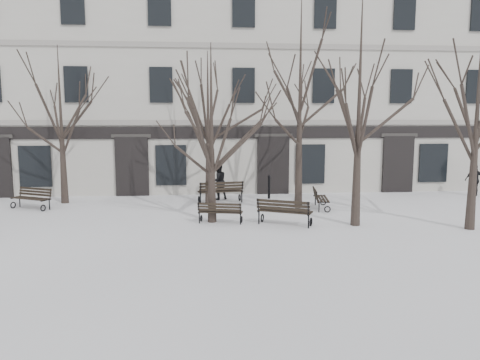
{
  "coord_description": "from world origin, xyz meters",
  "views": [
    {
      "loc": [
        -0.2,
        -15.26,
        3.84
      ],
      "look_at": [
        1.39,
        3.0,
        1.39
      ],
      "focal_mm": 35.0,
      "sensor_mm": 36.0,
      "label": 1
    }
  ],
  "objects": [
    {
      "name": "building",
      "position": [
        0.0,
        12.96,
        5.52
      ],
      "size": [
        40.4,
        10.2,
        11.4
      ],
      "color": "#B7B3A9",
      "rests_on": "ground"
    },
    {
      "name": "bench_3",
      "position": [
        -7.28,
        4.9,
        0.48
      ],
      "size": [
        1.84,
        1.37,
        0.89
      ],
      "rotation": [
        0.0,
        0.0,
        -0.48
      ],
      "color": "black",
      "rests_on": "ground"
    },
    {
      "name": "bench_2",
      "position": [
        2.81,
        0.93,
        0.53
      ],
      "size": [
        2.01,
        1.46,
        0.97
      ],
      "rotation": [
        0.0,
        0.0,
        2.69
      ],
      "color": "black",
      "rests_on": "ground"
    },
    {
      "name": "tree_1",
      "position": [
        0.25,
        1.73,
        4.04
      ],
      "size": [
        4.53,
        4.53,
        6.47
      ],
      "color": "black",
      "rests_on": "ground"
    },
    {
      "name": "tree_2",
      "position": [
        5.35,
        0.75,
        5.03
      ],
      "size": [
        5.64,
        5.64,
        8.05
      ],
      "color": "black",
      "rests_on": "ground"
    },
    {
      "name": "pedestrian_c",
      "position": [
        13.35,
        6.49,
        0.0
      ],
      "size": [
        0.99,
        0.64,
        1.56
      ],
      "primitive_type": "imported",
      "rotation": [
        0.0,
        0.0,
        2.84
      ],
      "color": "black",
      "rests_on": "ground"
    },
    {
      "name": "bench_4",
      "position": [
        0.74,
        5.57,
        0.55
      ],
      "size": [
        2.09,
        1.05,
        1.01
      ],
      "rotation": [
        0.0,
        0.0,
        3.31
      ],
      "color": "black",
      "rests_on": "ground"
    },
    {
      "name": "tree_4",
      "position": [
        -6.29,
        6.19,
        4.36
      ],
      "size": [
        4.88,
        4.88,
        6.97
      ],
      "color": "black",
      "rests_on": "ground"
    },
    {
      "name": "ground",
      "position": [
        0.0,
        0.0,
        0.0
      ],
      "size": [
        100.0,
        100.0,
        0.0
      ],
      "primitive_type": "plane",
      "color": "white",
      "rests_on": "ground"
    },
    {
      "name": "bench_5",
      "position": [
        4.87,
        3.88,
        0.46
      ],
      "size": [
        0.86,
        1.76,
        0.85
      ],
      "rotation": [
        0.0,
        0.0,
        1.42
      ],
      "color": "black",
      "rests_on": "ground"
    },
    {
      "name": "bench_1",
      "position": [
        0.54,
        1.44,
        0.44
      ],
      "size": [
        1.68,
        0.92,
        0.81
      ],
      "rotation": [
        0.0,
        0.0,
        2.92
      ],
      "color": "black",
      "rests_on": "ground"
    },
    {
      "name": "pedestrian_b",
      "position": [
        0.67,
        6.51,
        0.0
      ],
      "size": [
        1.05,
        0.96,
        1.74
      ],
      "primitive_type": "imported",
      "rotation": [
        0.0,
        0.0,
        3.59
      ],
      "color": "black",
      "rests_on": "ground"
    },
    {
      "name": "tree_6",
      "position": [
        4.01,
        4.2,
        5.5
      ],
      "size": [
        6.16,
        6.16,
        8.8
      ],
      "color": "black",
      "rests_on": "ground"
    },
    {
      "name": "bollard_a",
      "position": [
        0.46,
        6.94,
        0.64
      ],
      "size": [
        0.15,
        0.15,
        1.2
      ],
      "color": "black",
      "rests_on": "ground"
    },
    {
      "name": "tree_5",
      "position": [
        0.2,
        5.44,
        4.18
      ],
      "size": [
        4.69,
        4.69,
        6.69
      ],
      "color": "black",
      "rests_on": "ground"
    },
    {
      "name": "tree_3",
      "position": [
        9.12,
        -0.17,
        4.65
      ],
      "size": [
        5.21,
        5.21,
        7.44
      ],
      "color": "black",
      "rests_on": "ground"
    },
    {
      "name": "bollard_b",
      "position": [
        3.09,
        6.55,
        0.6
      ],
      "size": [
        0.14,
        0.14,
        1.12
      ],
      "color": "black",
      "rests_on": "ground"
    }
  ]
}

